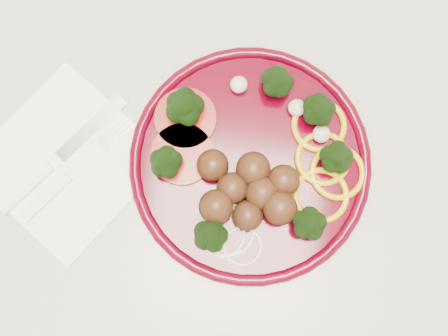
# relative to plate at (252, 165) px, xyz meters

# --- Properties ---
(counter) EXTENTS (2.40, 0.60, 0.90)m
(counter) POSITION_rel_plate_xyz_m (-0.26, 0.03, -0.47)
(counter) COLOR silver
(counter) RESTS_ON ground
(plate) EXTENTS (0.29, 0.29, 0.06)m
(plate) POSITION_rel_plate_xyz_m (0.00, 0.00, 0.00)
(plate) COLOR #43000E
(plate) RESTS_ON counter
(napkin) EXTENTS (0.25, 0.25, 0.00)m
(napkin) POSITION_rel_plate_xyz_m (-0.22, -0.02, -0.02)
(napkin) COLOR white
(napkin) RESTS_ON counter
(knife) EXTENTS (0.13, 0.16, 0.01)m
(knife) POSITION_rel_plate_xyz_m (-0.24, -0.03, -0.01)
(knife) COLOR silver
(knife) RESTS_ON napkin
(fork) EXTENTS (0.12, 0.14, 0.01)m
(fork) POSITION_rel_plate_xyz_m (-0.22, -0.05, -0.01)
(fork) COLOR white
(fork) RESTS_ON napkin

